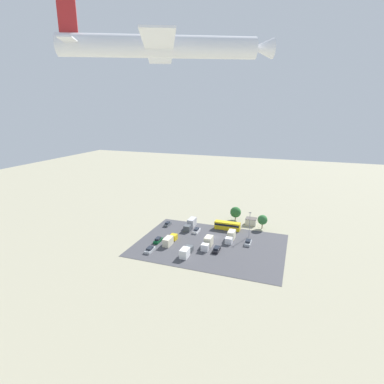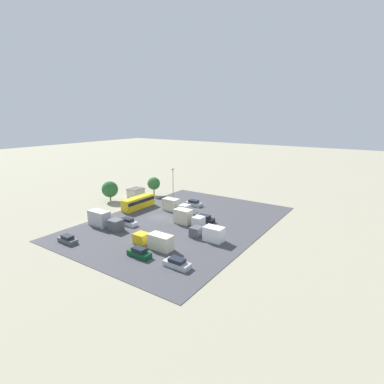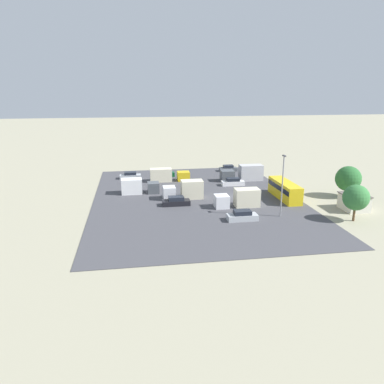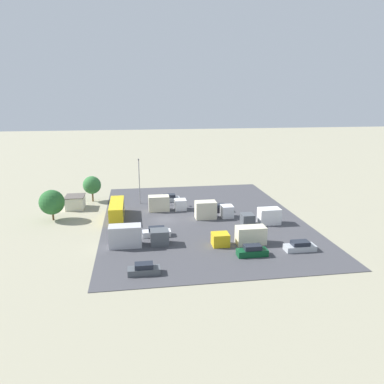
{
  "view_description": "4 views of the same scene",
  "coord_description": "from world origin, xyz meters",
  "px_view_note": "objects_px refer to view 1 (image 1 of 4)",
  "views": [
    {
      "loc": [
        -27.17,
        101.41,
        46.6
      ],
      "look_at": [
        0.4,
        25.05,
        24.25
      ],
      "focal_mm": 28.0,
      "sensor_mm": 36.0,
      "label": 1
    },
    {
      "loc": [
        53.44,
        46.05,
        24.11
      ],
      "look_at": [
        -4.85,
        6.71,
        6.28
      ],
      "focal_mm": 28.0,
      "sensor_mm": 36.0,
      "label": 2
    },
    {
      "loc": [
        -65.12,
        18.16,
        19.81
      ],
      "look_at": [
        -5.55,
        8.7,
        2.92
      ],
      "focal_mm": 35.0,
      "sensor_mm": 36.0,
      "label": 3
    },
    {
      "loc": [
        67.56,
        -5.3,
        22.85
      ],
      "look_at": [
        -0.94,
        5.33,
        5.04
      ],
      "focal_mm": 35.0,
      "sensor_mm": 36.0,
      "label": 4
    }
  ],
  "objects_px": {
    "parked_car_2": "(217,249)",
    "parked_car_1": "(248,242)",
    "parked_truck_4": "(208,243)",
    "bus": "(227,225)",
    "parked_truck_2": "(170,240)",
    "shed_building": "(251,221)",
    "parked_car_0": "(197,231)",
    "parked_truck_0": "(231,236)",
    "parked_truck_3": "(191,224)",
    "airplane": "(167,47)",
    "parked_truck_1": "(186,252)",
    "parked_car_3": "(150,250)",
    "parked_car_5": "(158,240)",
    "parked_car_4": "(168,224)"
  },
  "relations": [
    {
      "from": "parked_car_2",
      "to": "parked_car_1",
      "type": "bearing_deg",
      "value": -135.03
    },
    {
      "from": "parked_truck_4",
      "to": "parked_car_2",
      "type": "bearing_deg",
      "value": 150.13
    },
    {
      "from": "bus",
      "to": "parked_truck_2",
      "type": "relative_size",
      "value": 1.2
    },
    {
      "from": "shed_building",
      "to": "parked_car_0",
      "type": "xyz_separation_m",
      "value": [
        18.82,
        15.79,
        -0.63
      ]
    },
    {
      "from": "parked_car_1",
      "to": "parked_truck_0",
      "type": "height_order",
      "value": "parked_truck_0"
    },
    {
      "from": "parked_car_2",
      "to": "parked_truck_3",
      "type": "distance_m",
      "value": 22.95
    },
    {
      "from": "airplane",
      "to": "parked_truck_1",
      "type": "bearing_deg",
      "value": 168.31
    },
    {
      "from": "parked_car_3",
      "to": "parked_truck_1",
      "type": "bearing_deg",
      "value": -173.31
    },
    {
      "from": "parked_truck_4",
      "to": "parked_truck_3",
      "type": "bearing_deg",
      "value": -51.38
    },
    {
      "from": "parked_car_5",
      "to": "parked_car_2",
      "type": "bearing_deg",
      "value": -179.73
    },
    {
      "from": "bus",
      "to": "parked_truck_2",
      "type": "bearing_deg",
      "value": -39.29
    },
    {
      "from": "parked_car_4",
      "to": "parked_truck_3",
      "type": "distance_m",
      "value": 9.96
    },
    {
      "from": "bus",
      "to": "parked_car_2",
      "type": "bearing_deg",
      "value": 2.99
    },
    {
      "from": "parked_truck_0",
      "to": "parked_truck_4",
      "type": "bearing_deg",
      "value": 53.09
    },
    {
      "from": "airplane",
      "to": "parked_car_2",
      "type": "bearing_deg",
      "value": 149.86
    },
    {
      "from": "parked_car_1",
      "to": "parked_truck_1",
      "type": "xyz_separation_m",
      "value": [
        17.86,
        15.55,
        0.66
      ]
    },
    {
      "from": "parked_truck_2",
      "to": "airplane",
      "type": "height_order",
      "value": "airplane"
    },
    {
      "from": "parked_car_3",
      "to": "parked_truck_1",
      "type": "distance_m",
      "value": 12.7
    },
    {
      "from": "parked_car_2",
      "to": "parked_truck_4",
      "type": "distance_m",
      "value": 4.53
    },
    {
      "from": "parked_car_3",
      "to": "parked_truck_0",
      "type": "distance_m",
      "value": 30.15
    },
    {
      "from": "shed_building",
      "to": "parked_truck_0",
      "type": "distance_m",
      "value": 18.97
    },
    {
      "from": "parked_car_5",
      "to": "parked_truck_0",
      "type": "bearing_deg",
      "value": -156.28
    },
    {
      "from": "parked_truck_3",
      "to": "parked_car_3",
      "type": "bearing_deg",
      "value": 76.96
    },
    {
      "from": "parked_truck_2",
      "to": "parked_car_3",
      "type": "bearing_deg",
      "value": -115.35
    },
    {
      "from": "bus",
      "to": "parked_truck_3",
      "type": "relative_size",
      "value": 1.11
    },
    {
      "from": "parked_truck_1",
      "to": "parked_car_3",
      "type": "bearing_deg",
      "value": -173.31
    },
    {
      "from": "parked_truck_3",
      "to": "parked_truck_4",
      "type": "distance_m",
      "value": 18.75
    },
    {
      "from": "parked_car_4",
      "to": "parked_truck_0",
      "type": "relative_size",
      "value": 0.56
    },
    {
      "from": "parked_car_4",
      "to": "parked_truck_2",
      "type": "bearing_deg",
      "value": -63.2
    },
    {
      "from": "parked_car_4",
      "to": "parked_car_5",
      "type": "xyz_separation_m",
      "value": [
        -3.41,
        15.9,
        0.07
      ]
    },
    {
      "from": "parked_car_1",
      "to": "bus",
      "type": "bearing_deg",
      "value": 132.82
    },
    {
      "from": "bus",
      "to": "parked_car_5",
      "type": "distance_m",
      "value": 29.2
    },
    {
      "from": "parked_car_5",
      "to": "airplane",
      "type": "relative_size",
      "value": 0.11
    },
    {
      "from": "parked_car_4",
      "to": "parked_truck_1",
      "type": "bearing_deg",
      "value": -52.98
    },
    {
      "from": "parked_car_0",
      "to": "parked_truck_3",
      "type": "height_order",
      "value": "parked_truck_3"
    },
    {
      "from": "parked_car_1",
      "to": "parked_truck_2",
      "type": "relative_size",
      "value": 0.55
    },
    {
      "from": "parked_car_1",
      "to": "parked_car_5",
      "type": "height_order",
      "value": "parked_car_5"
    },
    {
      "from": "parked_truck_4",
      "to": "airplane",
      "type": "height_order",
      "value": "airplane"
    },
    {
      "from": "parked_car_2",
      "to": "parked_truck_4",
      "type": "relative_size",
      "value": 0.65
    },
    {
      "from": "bus",
      "to": "parked_truck_4",
      "type": "relative_size",
      "value": 1.4
    },
    {
      "from": "parked_car_4",
      "to": "parked_car_3",
      "type": "bearing_deg",
      "value": -80.09
    },
    {
      "from": "parked_car_0",
      "to": "parked_car_1",
      "type": "distance_m",
      "value": 21.36
    },
    {
      "from": "parked_car_0",
      "to": "parked_truck_3",
      "type": "bearing_deg",
      "value": 136.59
    },
    {
      "from": "shed_building",
      "to": "parked_truck_4",
      "type": "xyz_separation_m",
      "value": [
        10.89,
        26.87,
        0.25
      ]
    },
    {
      "from": "bus",
      "to": "parked_car_2",
      "type": "distance_m",
      "value": 20.27
    },
    {
      "from": "parked_car_4",
      "to": "parked_truck_0",
      "type": "bearing_deg",
      "value": -10.42
    },
    {
      "from": "parked_truck_1",
      "to": "parked_truck_4",
      "type": "distance_m",
      "value": 9.86
    },
    {
      "from": "parked_car_2",
      "to": "parked_car_4",
      "type": "height_order",
      "value": "parked_car_2"
    },
    {
      "from": "bus",
      "to": "parked_car_1",
      "type": "bearing_deg",
      "value": 42.82
    },
    {
      "from": "parked_car_2",
      "to": "parked_truck_2",
      "type": "height_order",
      "value": "parked_truck_2"
    }
  ]
}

